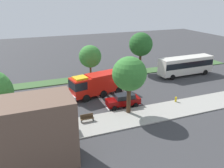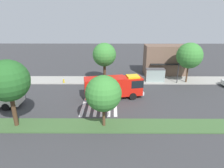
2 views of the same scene
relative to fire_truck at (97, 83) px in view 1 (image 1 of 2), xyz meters
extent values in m
plane|color=#38383A|center=(-2.14, -0.25, -1.95)|extent=(120.00, 120.00, 0.00)
cube|color=#9E9B93|center=(-2.14, 8.39, -1.88)|extent=(60.00, 4.57, 0.14)
cube|color=#3D6033|center=(-2.14, -8.11, -1.88)|extent=(60.00, 3.00, 0.14)
cube|color=silver|center=(-4.50, -0.25, -1.94)|extent=(0.45, 11.45, 0.01)
cube|color=silver|center=(-3.60, -0.25, -1.94)|extent=(0.45, 11.45, 0.01)
cube|color=silver|center=(-2.70, -0.25, -1.94)|extent=(0.45, 11.45, 0.01)
cube|color=silver|center=(-1.80, -0.25, -1.94)|extent=(0.45, 11.45, 0.01)
cube|color=silver|center=(-0.90, -0.25, -1.94)|extent=(0.45, 11.45, 0.01)
cube|color=silver|center=(0.00, -0.25, -1.94)|extent=(0.45, 11.45, 0.01)
cube|color=red|center=(2.71, 0.54, -0.06)|extent=(3.05, 2.93, 2.68)
cube|color=red|center=(-1.57, -0.31, 0.01)|extent=(6.48, 3.61, 2.82)
cube|color=black|center=(3.10, 0.62, 0.48)|extent=(2.34, 2.81, 1.18)
cube|color=silver|center=(4.10, 0.82, -1.15)|extent=(0.72, 2.46, 0.50)
cube|color=yellow|center=(2.71, 0.54, 1.40)|extent=(2.14, 2.05, 0.24)
cylinder|color=black|center=(2.22, 1.70, -1.40)|extent=(1.14, 0.51, 1.10)
cylinder|color=black|center=(2.70, -0.72, -1.40)|extent=(1.14, 0.51, 1.10)
cylinder|color=black|center=(-3.31, 0.60, -1.40)|extent=(1.14, 0.51, 1.10)
cylinder|color=black|center=(-2.83, -1.82, -1.40)|extent=(1.14, 0.51, 1.10)
cylinder|color=black|center=(-0.61, 1.13, -1.40)|extent=(1.14, 0.51, 1.10)
cylinder|color=black|center=(-0.13, -1.28, -1.40)|extent=(1.14, 0.51, 1.10)
cube|color=#720505|center=(-2.13, 4.91, -1.22)|extent=(4.74, 2.01, 0.82)
cube|color=black|center=(-2.36, 4.92, -0.50)|extent=(2.68, 1.69, 0.61)
cylinder|color=black|center=(-0.55, 5.71, -1.63)|extent=(0.65, 0.25, 0.64)
cylinder|color=black|center=(-0.64, 3.94, -1.63)|extent=(0.65, 0.25, 0.64)
cylinder|color=black|center=(-3.62, 5.87, -1.63)|extent=(0.65, 0.25, 0.64)
cylinder|color=black|center=(-3.71, 4.10, -1.63)|extent=(0.65, 0.25, 0.64)
cube|color=silver|center=(-18.69, -3.12, 0.09)|extent=(10.95, 2.83, 3.08)
cube|color=black|center=(-18.69, -3.12, 0.46)|extent=(10.74, 2.88, 1.11)
cylinder|color=black|center=(-22.47, -4.49, -1.45)|extent=(1.01, 0.33, 1.00)
cylinder|color=black|center=(-22.54, -1.94, -1.45)|extent=(1.01, 0.33, 1.00)
cylinder|color=black|center=(-14.85, -4.29, -1.45)|extent=(1.01, 0.33, 1.00)
cylinder|color=black|center=(-14.91, -1.74, -1.45)|extent=(1.01, 0.33, 1.00)
cube|color=#4C4C51|center=(7.71, 7.70, 0.59)|extent=(3.50, 1.40, 0.12)
cube|color=#8C9E99|center=(7.71, 7.04, -0.61)|extent=(3.50, 0.08, 2.40)
cylinder|color=#333338|center=(6.01, 8.35, -0.61)|extent=(0.08, 0.08, 2.40)
cylinder|color=#333338|center=(9.41, 8.35, -0.61)|extent=(0.08, 0.08, 2.40)
cube|color=#4C3823|center=(3.71, 7.48, -1.40)|extent=(1.60, 0.50, 0.08)
cube|color=#4C3823|center=(3.71, 7.26, -1.13)|extent=(1.60, 0.06, 0.45)
cube|color=black|center=(2.99, 7.48, -1.62)|extent=(0.08, 0.45, 0.37)
cube|color=black|center=(4.43, 7.48, -1.62)|extent=(0.08, 0.45, 0.37)
cylinder|color=#2D2D30|center=(11.71, 6.71, 0.75)|extent=(0.16, 0.16, 5.11)
sphere|color=white|center=(11.71, 6.71, 3.49)|extent=(0.36, 0.36, 0.36)
cube|color=brown|center=(10.68, 12.81, 1.19)|extent=(8.54, 4.27, 6.26)
cube|color=black|center=(10.68, 10.27, 0.85)|extent=(6.83, 0.80, 0.16)
cylinder|color=#47301E|center=(-1.92, 7.11, 0.07)|extent=(0.52, 0.52, 3.75)
sphere|color=#387F33|center=(-1.92, 7.11, 3.45)|extent=(4.28, 4.28, 4.28)
cylinder|color=#47301E|center=(-11.57, -8.11, 0.13)|extent=(0.49, 0.49, 3.87)
sphere|color=#235B23|center=(-11.57, -8.11, 3.65)|extent=(4.54, 4.54, 4.54)
cylinder|color=#513823|center=(-1.39, -8.11, -0.52)|extent=(0.34, 0.34, 2.58)
sphere|color=#387F33|center=(-1.39, -8.11, 2.19)|extent=(4.04, 4.04, 4.04)
cylinder|color=gold|center=(-9.62, 6.61, -1.46)|extent=(0.28, 0.28, 0.70)
camera|label=1|loc=(10.07, 31.78, 12.34)|focal=37.75mm
camera|label=2|loc=(-0.34, -27.45, 10.30)|focal=30.75mm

